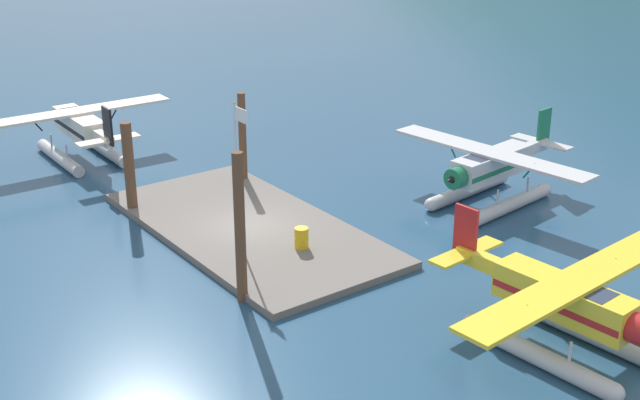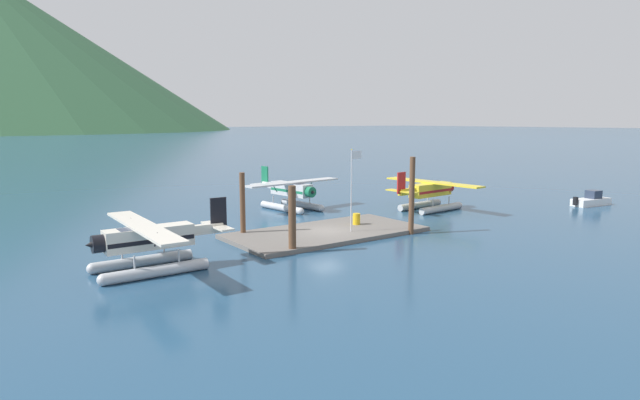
{
  "view_description": "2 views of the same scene",
  "coord_description": "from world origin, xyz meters",
  "px_view_note": "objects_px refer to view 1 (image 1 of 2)",
  "views": [
    {
      "loc": [
        29.08,
        -17.7,
        14.92
      ],
      "look_at": [
        1.63,
        2.66,
        1.36
      ],
      "focal_mm": 47.4,
      "sensor_mm": 36.0,
      "label": 1
    },
    {
      "loc": [
        -22.86,
        -30.94,
        8.37
      ],
      "look_at": [
        1.71,
        3.16,
        2.05
      ],
      "focal_mm": 29.81,
      "sensor_mm": 36.0,
      "label": 2
    }
  ],
  "objects_px": {
    "seaplane_yellow_stbd_fwd": "(563,308)",
    "seaplane_silver_bow_right": "(491,172)",
    "fuel_drum": "(301,238)",
    "flagpole": "(238,158)",
    "seaplane_cream_port_aft": "(80,131)"
  },
  "relations": [
    {
      "from": "seaplane_silver_bow_right",
      "to": "seaplane_yellow_stbd_fwd",
      "type": "distance_m",
      "value": 13.09
    },
    {
      "from": "seaplane_cream_port_aft",
      "to": "seaplane_yellow_stbd_fwd",
      "type": "bearing_deg",
      "value": 10.21
    },
    {
      "from": "seaplane_yellow_stbd_fwd",
      "to": "seaplane_cream_port_aft",
      "type": "relative_size",
      "value": 1.0
    },
    {
      "from": "seaplane_yellow_stbd_fwd",
      "to": "flagpole",
      "type": "bearing_deg",
      "value": -161.72
    },
    {
      "from": "fuel_drum",
      "to": "seaplane_silver_bow_right",
      "type": "height_order",
      "value": "seaplane_silver_bow_right"
    },
    {
      "from": "fuel_drum",
      "to": "seaplane_silver_bow_right",
      "type": "bearing_deg",
      "value": 86.23
    },
    {
      "from": "seaplane_silver_bow_right",
      "to": "seaplane_cream_port_aft",
      "type": "xyz_separation_m",
      "value": [
        -17.75,
        -12.98,
        0.0
      ]
    },
    {
      "from": "seaplane_yellow_stbd_fwd",
      "to": "seaplane_silver_bow_right",
      "type": "bearing_deg",
      "value": 142.87
    },
    {
      "from": "seaplane_silver_bow_right",
      "to": "seaplane_cream_port_aft",
      "type": "height_order",
      "value": "same"
    },
    {
      "from": "fuel_drum",
      "to": "seaplane_cream_port_aft",
      "type": "distance_m",
      "value": 17.28
    },
    {
      "from": "fuel_drum",
      "to": "seaplane_yellow_stbd_fwd",
      "type": "xyz_separation_m",
      "value": [
        11.12,
        2.52,
        0.84
      ]
    },
    {
      "from": "fuel_drum",
      "to": "seaplane_yellow_stbd_fwd",
      "type": "distance_m",
      "value": 11.43
    },
    {
      "from": "seaplane_silver_bow_right",
      "to": "seaplane_yellow_stbd_fwd",
      "type": "relative_size",
      "value": 1.0
    },
    {
      "from": "flagpole",
      "to": "seaplane_silver_bow_right",
      "type": "xyz_separation_m",
      "value": [
        2.54,
        12.19,
        -2.48
      ]
    },
    {
      "from": "seaplane_silver_bow_right",
      "to": "flagpole",
      "type": "bearing_deg",
      "value": -101.78
    }
  ]
}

